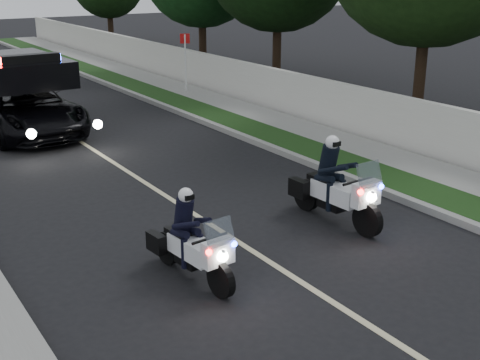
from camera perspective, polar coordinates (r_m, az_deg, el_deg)
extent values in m
plane|color=black|center=(9.59, 9.69, -11.64)|extent=(120.00, 120.00, 0.00)
cube|color=gray|center=(19.37, -1.26, 4.51)|extent=(0.20, 60.00, 0.15)
cube|color=#193814|center=(19.73, 0.47, 4.79)|extent=(1.20, 60.00, 0.16)
cube|color=gray|center=(20.46, 3.52, 5.25)|extent=(1.40, 60.00, 0.16)
cube|color=beige|center=(20.92, 5.78, 7.37)|extent=(0.22, 60.00, 1.50)
cube|color=#BFB78C|center=(17.65, -12.65, 2.41)|extent=(0.12, 50.00, 0.01)
imported|color=black|center=(20.39, -18.58, 4.03)|extent=(2.73, 5.56, 2.66)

